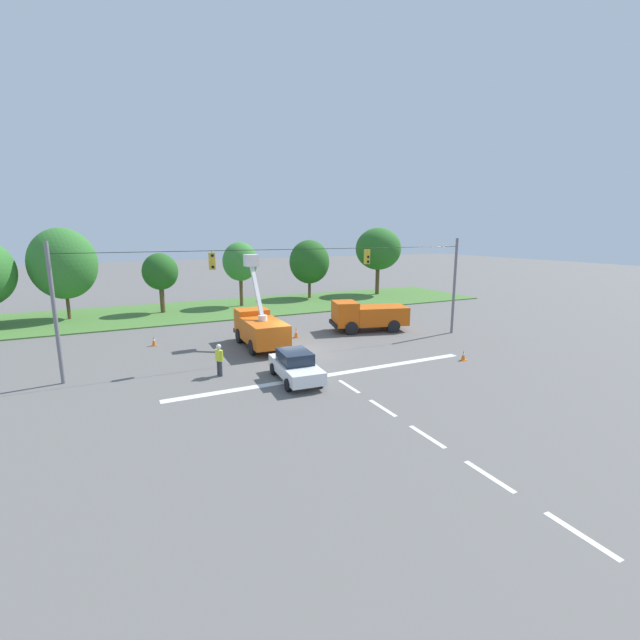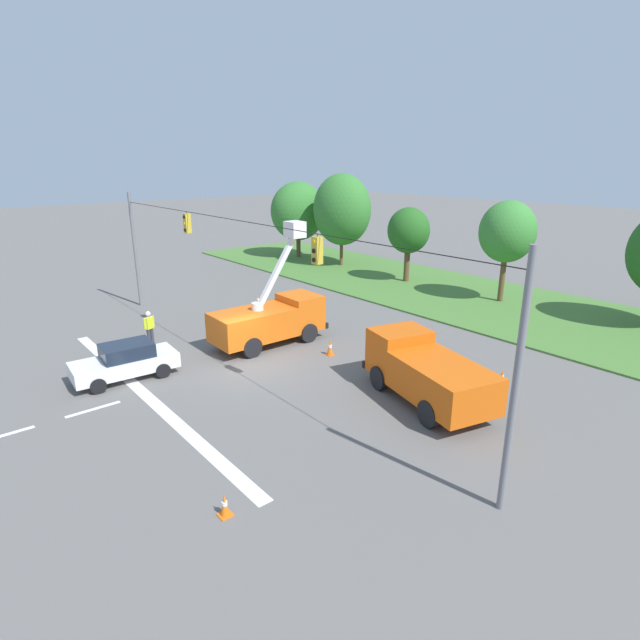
{
  "view_description": "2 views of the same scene",
  "coord_description": "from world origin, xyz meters",
  "px_view_note": "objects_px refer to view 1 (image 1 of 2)",
  "views": [
    {
      "loc": [
        -10.22,
        -24.56,
        7.61
      ],
      "look_at": [
        2.36,
        1.41,
        1.69
      ],
      "focal_mm": 24.0,
      "sensor_mm": 36.0,
      "label": 1
    },
    {
      "loc": [
        18.62,
        -11.06,
        9.03
      ],
      "look_at": [
        1.17,
        3.45,
        1.76
      ],
      "focal_mm": 28.0,
      "sensor_mm": 36.0,
      "label": 2
    }
  ],
  "objects_px": {
    "tree_centre": "(160,272)",
    "tree_far_east": "(309,262)",
    "tree_west": "(63,264)",
    "road_worker": "(219,358)",
    "traffic_cone_foreground_right": "(154,341)",
    "traffic_cone_mid_right": "(463,355)",
    "sedan_white": "(296,366)",
    "tree_east": "(240,262)",
    "traffic_cone_foreground_left": "(358,317)",
    "traffic_cone_mid_left": "(296,332)",
    "utility_truck_bucket_lift": "(260,327)",
    "utility_truck_support_near": "(368,315)",
    "tree_east_end": "(378,249)"
  },
  "relations": [
    {
      "from": "tree_centre",
      "to": "utility_truck_support_near",
      "type": "bearing_deg",
      "value": -47.11
    },
    {
      "from": "tree_west",
      "to": "road_worker",
      "type": "distance_m",
      "value": 22.93
    },
    {
      "from": "tree_west",
      "to": "tree_centre",
      "type": "relative_size",
      "value": 1.4
    },
    {
      "from": "tree_centre",
      "to": "tree_east_end",
      "type": "bearing_deg",
      "value": 3.54
    },
    {
      "from": "tree_far_east",
      "to": "utility_truck_bucket_lift",
      "type": "bearing_deg",
      "value": -123.34
    },
    {
      "from": "traffic_cone_mid_right",
      "to": "traffic_cone_foreground_right",
      "type": "bearing_deg",
      "value": 144.57
    },
    {
      "from": "utility_truck_bucket_lift",
      "to": "road_worker",
      "type": "xyz_separation_m",
      "value": [
        -3.85,
        -4.86,
        -0.39
      ]
    },
    {
      "from": "tree_centre",
      "to": "tree_east",
      "type": "relative_size",
      "value": 0.86
    },
    {
      "from": "utility_truck_bucket_lift",
      "to": "traffic_cone_foreground_right",
      "type": "relative_size",
      "value": 8.75
    },
    {
      "from": "tree_centre",
      "to": "tree_far_east",
      "type": "height_order",
      "value": "tree_far_east"
    },
    {
      "from": "utility_truck_support_near",
      "to": "tree_far_east",
      "type": "bearing_deg",
      "value": 80.72
    },
    {
      "from": "traffic_cone_foreground_right",
      "to": "traffic_cone_mid_right",
      "type": "distance_m",
      "value": 20.35
    },
    {
      "from": "tree_west",
      "to": "tree_far_east",
      "type": "xyz_separation_m",
      "value": [
        24.37,
        2.16,
        -0.69
      ]
    },
    {
      "from": "tree_far_east",
      "to": "utility_truck_support_near",
      "type": "xyz_separation_m",
      "value": [
        -2.81,
        -17.22,
        -3.03
      ]
    },
    {
      "from": "tree_far_east",
      "to": "tree_east_end",
      "type": "relative_size",
      "value": 0.83
    },
    {
      "from": "tree_east",
      "to": "traffic_cone_mid_left",
      "type": "xyz_separation_m",
      "value": [
        -0.08,
        -14.92,
        -4.27
      ]
    },
    {
      "from": "traffic_cone_foreground_left",
      "to": "traffic_cone_mid_right",
      "type": "height_order",
      "value": "traffic_cone_foreground_left"
    },
    {
      "from": "tree_centre",
      "to": "utility_truck_bucket_lift",
      "type": "height_order",
      "value": "utility_truck_bucket_lift"
    },
    {
      "from": "tree_far_east",
      "to": "road_worker",
      "type": "distance_m",
      "value": 28.16
    },
    {
      "from": "sedan_white",
      "to": "traffic_cone_foreground_left",
      "type": "distance_m",
      "value": 16.04
    },
    {
      "from": "traffic_cone_mid_left",
      "to": "utility_truck_bucket_lift",
      "type": "bearing_deg",
      "value": -158.51
    },
    {
      "from": "traffic_cone_mid_right",
      "to": "traffic_cone_mid_left",
      "type": "bearing_deg",
      "value": 125.57
    },
    {
      "from": "tree_centre",
      "to": "tree_east",
      "type": "bearing_deg",
      "value": 3.0
    },
    {
      "from": "tree_east_end",
      "to": "traffic_cone_foreground_left",
      "type": "bearing_deg",
      "value": -129.2
    },
    {
      "from": "tree_west",
      "to": "traffic_cone_mid_right",
      "type": "xyz_separation_m",
      "value": [
        22.5,
        -24.48,
        -4.64
      ]
    },
    {
      "from": "tree_east_end",
      "to": "traffic_cone_foreground_left",
      "type": "relative_size",
      "value": 11.7
    },
    {
      "from": "traffic_cone_foreground_right",
      "to": "utility_truck_support_near",
      "type": "bearing_deg",
      "value": -8.67
    },
    {
      "from": "traffic_cone_foreground_left",
      "to": "traffic_cone_mid_right",
      "type": "xyz_separation_m",
      "value": [
        -0.29,
        -12.98,
        -0.03
      ]
    },
    {
      "from": "traffic_cone_foreground_right",
      "to": "traffic_cone_mid_right",
      "type": "relative_size",
      "value": 1.07
    },
    {
      "from": "sedan_white",
      "to": "road_worker",
      "type": "distance_m",
      "value": 4.21
    },
    {
      "from": "tree_far_east",
      "to": "utility_truck_support_near",
      "type": "height_order",
      "value": "tree_far_east"
    },
    {
      "from": "tree_west",
      "to": "sedan_white",
      "type": "xyz_separation_m",
      "value": [
        11.97,
        -23.34,
        -4.17
      ]
    },
    {
      "from": "tree_centre",
      "to": "tree_east_end",
      "type": "distance_m",
      "value": 25.5
    },
    {
      "from": "traffic_cone_foreground_left",
      "to": "traffic_cone_mid_left",
      "type": "distance_m",
      "value": 7.93
    },
    {
      "from": "road_worker",
      "to": "tree_centre",
      "type": "bearing_deg",
      "value": 91.99
    },
    {
      "from": "tree_centre",
      "to": "traffic_cone_mid_left",
      "type": "xyz_separation_m",
      "value": [
        7.75,
        -14.51,
        -3.57
      ]
    },
    {
      "from": "tree_far_east",
      "to": "sedan_white",
      "type": "relative_size",
      "value": 1.54
    },
    {
      "from": "tree_west",
      "to": "road_worker",
      "type": "relative_size",
      "value": 4.53
    },
    {
      "from": "traffic_cone_foreground_right",
      "to": "traffic_cone_mid_right",
      "type": "height_order",
      "value": "traffic_cone_foreground_right"
    },
    {
      "from": "road_worker",
      "to": "traffic_cone_mid_left",
      "type": "relative_size",
      "value": 2.24
    },
    {
      "from": "tree_centre",
      "to": "traffic_cone_mid_right",
      "type": "xyz_separation_m",
      "value": [
        14.67,
        -24.19,
        -3.65
      ]
    },
    {
      "from": "traffic_cone_mid_right",
      "to": "sedan_white",
      "type": "bearing_deg",
      "value": 173.82
    },
    {
      "from": "traffic_cone_mid_left",
      "to": "traffic_cone_mid_right",
      "type": "bearing_deg",
      "value": -54.43
    },
    {
      "from": "tree_west",
      "to": "sedan_white",
      "type": "relative_size",
      "value": 1.82
    },
    {
      "from": "sedan_white",
      "to": "road_worker",
      "type": "height_order",
      "value": "road_worker"
    },
    {
      "from": "tree_west",
      "to": "tree_east_end",
      "type": "distance_m",
      "value": 33.25
    },
    {
      "from": "sedan_white",
      "to": "road_worker",
      "type": "relative_size",
      "value": 2.49
    },
    {
      "from": "tree_centre",
      "to": "sedan_white",
      "type": "relative_size",
      "value": 1.3
    },
    {
      "from": "tree_west",
      "to": "traffic_cone_mid_left",
      "type": "bearing_deg",
      "value": -43.53
    },
    {
      "from": "tree_east",
      "to": "traffic_cone_mid_left",
      "type": "distance_m",
      "value": 15.52
    }
  ]
}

